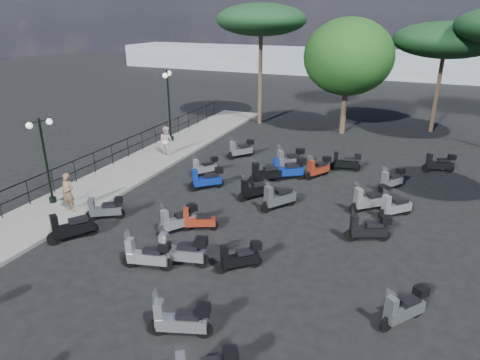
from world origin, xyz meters
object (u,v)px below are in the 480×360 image
at_px(scooter_28, 439,164).
at_px(scooter_26, 370,200).
at_px(scooter_22, 392,180).
at_px(pine_2, 261,20).
at_px(lamp_post_1, 45,156).
at_px(scooter_15, 198,221).
at_px(scooter_1, 71,228).
at_px(scooter_5, 241,150).
at_px(scooter_25, 404,309).
at_px(scooter_3, 207,179).
at_px(scooter_4, 205,167).
at_px(scooter_2, 105,209).
at_px(scooter_9, 254,190).
at_px(woman, 68,193).
at_px(scooter_11, 288,170).
at_px(pine_0, 446,40).
at_px(scooter_19, 240,258).
at_px(scooter_16, 265,174).
at_px(pedestrian_far, 166,140).
at_px(scooter_7, 182,251).
at_px(broadleaf_tree, 348,57).
at_px(scooter_21, 278,198).
at_px(scooter_23, 346,162).
at_px(lamp_post_2, 169,101).
at_px(scooter_18, 181,320).
at_px(scooter_14, 147,255).
at_px(scooter_27, 395,207).
at_px(scooter_10, 290,160).
at_px(scooter_17, 318,168).
at_px(scooter_8, 178,220).

bearing_deg(scooter_28, scooter_26, 136.75).
bearing_deg(scooter_22, pine_2, -8.68).
bearing_deg(lamp_post_1, scooter_15, 19.33).
height_order(scooter_1, scooter_5, scooter_1).
bearing_deg(scooter_1, scooter_25, -145.57).
bearing_deg(scooter_3, scooter_4, -13.21).
xyz_separation_m(scooter_2, scooter_9, (4.74, 4.17, -0.02)).
distance_m(woman, scooter_11, 10.07).
height_order(pine_0, pine_2, pine_2).
bearing_deg(scooter_22, scooter_19, 100.79).
xyz_separation_m(scooter_2, scooter_16, (4.54, 6.15, 0.03)).
relative_size(pedestrian_far, pine_2, 0.20).
relative_size(scooter_7, broadleaf_tree, 0.24).
relative_size(scooter_19, pine_2, 0.15).
relative_size(scooter_4, scooter_7, 0.72).
relative_size(scooter_21, scooter_23, 0.99).
height_order(scooter_3, scooter_23, scooter_3).
height_order(scooter_19, pine_2, pine_2).
xyz_separation_m(lamp_post_2, scooter_3, (5.59, -5.95, -2.14)).
height_order(scooter_18, scooter_21, scooter_21).
xyz_separation_m(scooter_3, scooter_14, (1.28, -6.66, -0.00)).
bearing_deg(broadleaf_tree, scooter_27, -70.24).
xyz_separation_m(scooter_4, scooter_5, (0.60, 3.30, 0.04)).
xyz_separation_m(scooter_4, broadleaf_tree, (4.88, 10.85, 4.60)).
distance_m(scooter_10, broadleaf_tree, 9.51).
bearing_deg(scooter_5, scooter_2, 117.03).
bearing_deg(scooter_23, scooter_4, 107.78).
bearing_deg(scooter_28, scooter_22, 128.93).
bearing_deg(scooter_19, scooter_17, -43.75).
xyz_separation_m(scooter_14, scooter_25, (7.76, 0.46, -0.03)).
relative_size(scooter_16, scooter_19, 1.13).
xyz_separation_m(scooter_21, pine_0, (5.83, 16.08, 5.54)).
bearing_deg(scooter_19, scooter_23, -49.29).
bearing_deg(scooter_26, scooter_7, 101.40).
distance_m(scooter_5, scooter_14, 11.66).
xyz_separation_m(scooter_9, scooter_11, (0.69, 2.80, 0.11)).
bearing_deg(lamp_post_2, broadleaf_tree, 15.35).
xyz_separation_m(scooter_8, scooter_16, (1.33, 5.90, 0.00)).
height_order(scooter_7, scooter_10, scooter_7).
bearing_deg(scooter_7, scooter_4, 9.10).
relative_size(scooter_4, scooter_26, 0.90).
relative_size(lamp_post_1, broadleaf_tree, 0.49).
bearing_deg(scooter_21, scooter_15, 87.61).
distance_m(scooter_8, scooter_19, 3.45).
bearing_deg(scooter_22, scooter_15, 82.26).
height_order(scooter_8, scooter_19, scooter_8).
bearing_deg(scooter_23, scooter_5, 81.06).
distance_m(scooter_4, scooter_5, 3.35).
height_order(scooter_21, scooter_28, scooter_21).
height_order(scooter_2, scooter_25, scooter_25).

